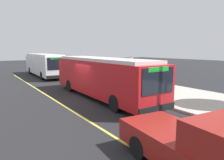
% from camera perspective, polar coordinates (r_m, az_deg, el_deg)
% --- Properties ---
extents(ground_plane, '(120.00, 120.00, 0.00)m').
position_cam_1_polar(ground_plane, '(15.42, -7.19, -4.89)').
color(ground_plane, '#232326').
extents(sidewalk_curb, '(44.00, 6.40, 0.15)m').
position_cam_1_polar(sidewalk_curb, '(18.82, 9.35, -2.27)').
color(sidewalk_curb, '#B7B2A8').
rests_on(sidewalk_curb, ground_plane).
extents(lane_stripe_center, '(36.00, 0.14, 0.01)m').
position_cam_1_polar(lane_stripe_center, '(14.60, -14.96, -5.86)').
color(lane_stripe_center, '#E0D64C').
rests_on(lane_stripe_center, ground_plane).
extents(transit_bus_main, '(11.48, 2.75, 2.95)m').
position_cam_1_polar(transit_bus_main, '(15.11, -2.89, 1.13)').
color(transit_bus_main, red).
rests_on(transit_bus_main, ground_plane).
extents(transit_bus_second, '(11.51, 2.87, 2.95)m').
position_cam_1_polar(transit_bus_second, '(29.07, -18.40, 4.24)').
color(transit_bus_second, white).
rests_on(transit_bus_second, ground_plane).
extents(pickup_truck, '(5.57, 2.52, 1.85)m').
position_cam_1_polar(pickup_truck, '(6.29, 25.15, -17.71)').
color(pickup_truck, maroon).
rests_on(pickup_truck, ground_plane).
extents(bus_shelter, '(2.90, 1.60, 2.48)m').
position_cam_1_polar(bus_shelter, '(19.76, 6.76, 3.69)').
color(bus_shelter, '#333338').
rests_on(bus_shelter, sidewalk_curb).
extents(waiting_bench, '(1.60, 0.48, 0.95)m').
position_cam_1_polar(waiting_bench, '(19.84, 6.76, -0.03)').
color(waiting_bench, brown).
rests_on(waiting_bench, sidewalk_curb).
extents(route_sign_post, '(0.44, 0.08, 2.80)m').
position_cam_1_polar(route_sign_post, '(16.75, 5.37, 2.99)').
color(route_sign_post, '#333338').
rests_on(route_sign_post, sidewalk_curb).
extents(pedestrian_commuter, '(0.24, 0.40, 1.69)m').
position_cam_1_polar(pedestrian_commuter, '(16.01, 10.13, -0.39)').
color(pedestrian_commuter, '#282D47').
rests_on(pedestrian_commuter, sidewalk_curb).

